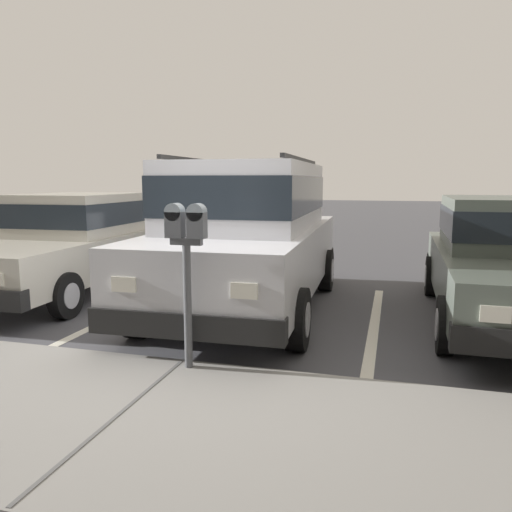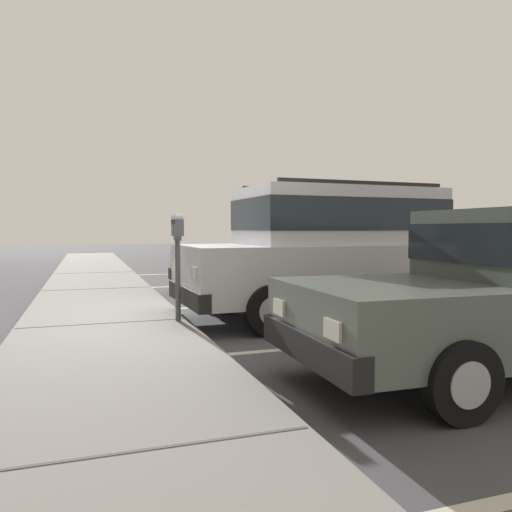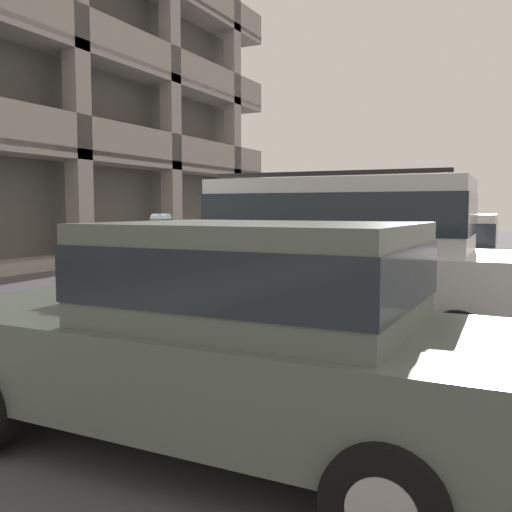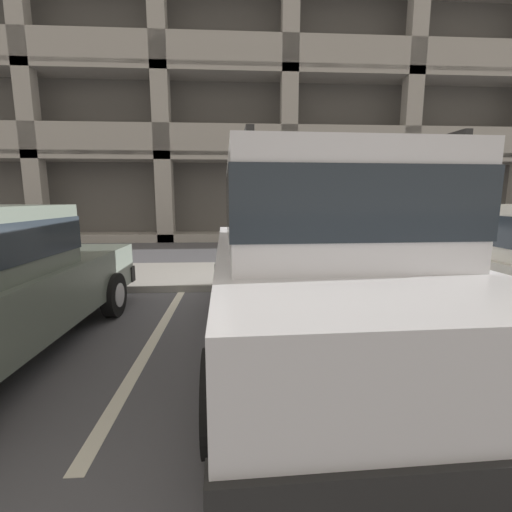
% 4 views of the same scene
% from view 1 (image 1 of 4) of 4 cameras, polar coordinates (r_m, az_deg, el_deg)
% --- Properties ---
extents(ground_plane, '(80.00, 80.00, 0.10)m').
position_cam_1_polar(ground_plane, '(4.96, -7.30, -12.72)').
color(ground_plane, '#4C4C51').
extents(sidewalk, '(40.00, 2.20, 0.12)m').
position_cam_1_polar(sidewalk, '(3.86, -15.18, -17.71)').
color(sidewalk, gray).
rests_on(sidewalk, ground_plane).
extents(parking_stall_lines, '(13.22, 4.80, 0.01)m').
position_cam_1_polar(parking_stall_lines, '(6.85, -15.51, -6.46)').
color(parking_stall_lines, silver).
rests_on(parking_stall_lines, ground_plane).
extents(silver_suv, '(2.13, 4.84, 2.03)m').
position_cam_1_polar(silver_suv, '(6.68, -0.83, 2.95)').
color(silver_suv, silver).
rests_on(silver_suv, ground_plane).
extents(red_sedan, '(1.89, 4.50, 1.54)m').
position_cam_1_polar(red_sedan, '(6.89, 27.05, -0.07)').
color(red_sedan, '#5B665B').
rests_on(red_sedan, ground_plane).
extents(dark_hatchback, '(1.95, 4.54, 1.54)m').
position_cam_1_polar(dark_hatchback, '(8.39, -20.13, 1.75)').
color(dark_hatchback, beige).
rests_on(dark_hatchback, ground_plane).
extents(parking_meter_near, '(0.35, 0.12, 1.44)m').
position_cam_1_polar(parking_meter_near, '(4.29, -7.96, 1.09)').
color(parking_meter_near, '#595B60').
rests_on(parking_meter_near, sidewalk).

